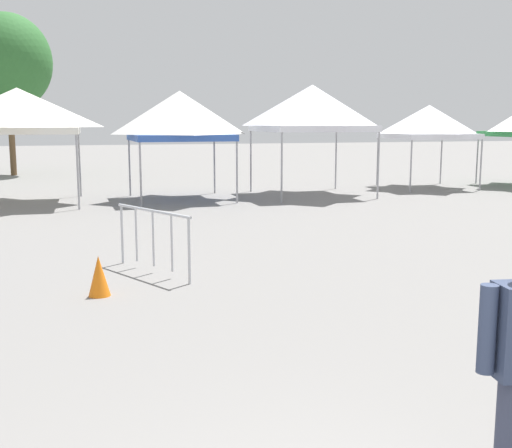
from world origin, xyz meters
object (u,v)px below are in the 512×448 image
Objects in this scene: crowd_barrier_near_person at (153,229)px; traffic_cone_lot_center at (99,276)px; canopy_tent_behind_left at (18,111)px; canopy_tent_behind_center at (180,116)px; tree_behind_tents_center at (7,62)px; canopy_tent_center at (429,122)px; canopy_tent_far_left at (312,108)px.

traffic_cone_lot_center is (-0.95, -1.20, -0.46)m from crowd_barrier_near_person.
canopy_tent_behind_left reaches higher than canopy_tent_behind_center.
tree_behind_tents_center is at bearing 116.69° from canopy_tent_behind_center.
canopy_tent_behind_left is at bearing 98.30° from traffic_cone_lot_center.
traffic_cone_lot_center is at bearing -128.50° from crowd_barrier_near_person.
canopy_tent_behind_left is 14.58m from canopy_tent_center.
traffic_cone_lot_center is (-3.21, -11.21, -2.40)m from canopy_tent_behind_center.
tree_behind_tents_center reaches higher than canopy_tent_behind_center.
canopy_tent_behind_left reaches higher than canopy_tent_center.
canopy_tent_far_left is at bearing 55.79° from crowd_barrier_near_person.
canopy_tent_behind_left is at bearing -84.87° from tree_behind_tents_center.
canopy_tent_behind_left reaches higher than traffic_cone_lot_center.
canopy_tent_center is 19.16m from tree_behind_tents_center.
traffic_cone_lot_center is at bearing -136.60° from canopy_tent_center.
canopy_tent_behind_center is 1.82× the size of crowd_barrier_near_person.
canopy_tent_center is (14.55, 0.76, -0.33)m from canopy_tent_behind_left.
canopy_tent_far_left is (4.53, -0.04, 0.27)m from canopy_tent_behind_center.
canopy_tent_behind_center is (4.88, -0.21, -0.14)m from canopy_tent_behind_left.
crowd_barrier_near_person reaches higher than traffic_cone_lot_center.
canopy_tent_center is 16.31m from crowd_barrier_near_person.
canopy_tent_behind_center is 1.11× the size of canopy_tent_center.
crowd_barrier_near_person is (-11.93, -10.99, -1.74)m from canopy_tent_center.
tree_behind_tents_center is at bearing 96.71° from traffic_cone_lot_center.
traffic_cone_lot_center is at bearing -83.29° from tree_behind_tents_center.
crowd_barrier_near_person is at bearing -75.62° from canopy_tent_behind_left.
canopy_tent_center reaches higher than crowd_barrier_near_person.
canopy_tent_center is (9.68, 0.97, -0.20)m from canopy_tent_behind_center.
canopy_tent_behind_left is 9.41m from canopy_tent_far_left.
crowd_barrier_near_person is (-2.26, -10.02, -1.94)m from canopy_tent_behind_center.
canopy_tent_far_left is 6.29× the size of traffic_cone_lot_center.
canopy_tent_behind_center is at bearing 77.30° from crowd_barrier_near_person.
canopy_tent_behind_left is 1.07× the size of canopy_tent_behind_center.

